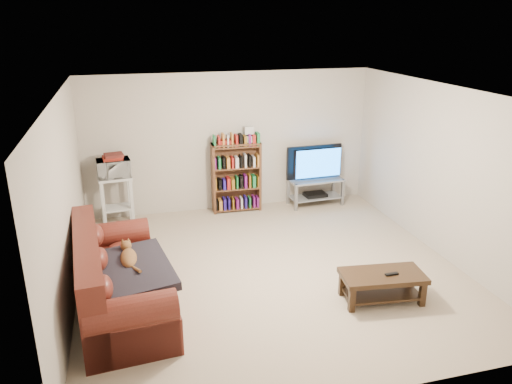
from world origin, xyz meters
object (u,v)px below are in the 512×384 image
object	(u,v)px
tv_stand	(315,187)
bookshelf	(236,176)
sofa	(115,284)
coffee_table	(382,282)

from	to	relation	value
tv_stand	bookshelf	world-z (taller)	bookshelf
sofa	bookshelf	xyz separation A→B (m)	(2.08, 2.75, 0.30)
sofa	coffee_table	distance (m)	3.16
sofa	coffee_table	xyz separation A→B (m)	(3.10, -0.62, -0.08)
tv_stand	coffee_table	bearing A→B (deg)	-100.27
tv_stand	bookshelf	bearing A→B (deg)	173.56
tv_stand	bookshelf	distance (m)	1.48
sofa	tv_stand	world-z (taller)	sofa
sofa	bookshelf	size ratio (longest dim) A/B	1.86
sofa	tv_stand	size ratio (longest dim) A/B	2.30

